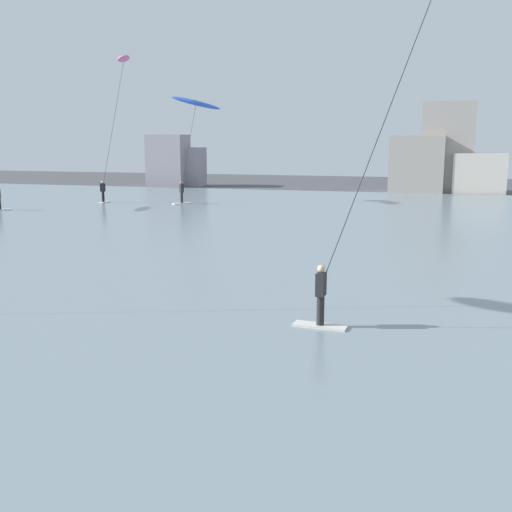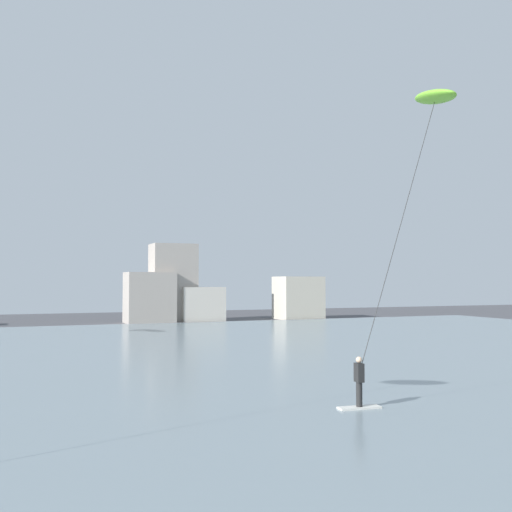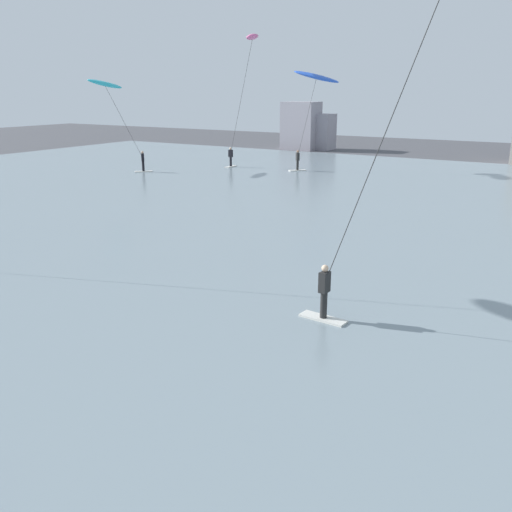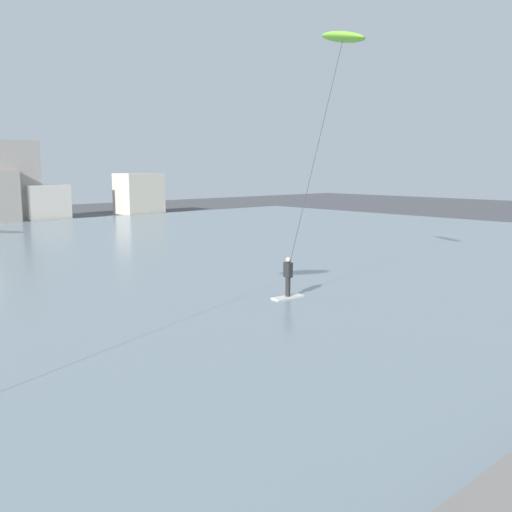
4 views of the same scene
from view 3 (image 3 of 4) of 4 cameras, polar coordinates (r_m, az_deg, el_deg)
water_bay at (r=30.24m, az=11.82°, el=4.08°), size 84.00×52.00×0.10m
kitesurfer_cyan at (r=47.63m, az=-14.84°, el=15.96°), size 4.69×3.39×7.32m
kitesurfer_pink at (r=47.35m, az=-0.66°, el=20.10°), size 3.13×2.97×10.68m
kitesurfer_blue at (r=47.16m, az=6.05°, el=17.19°), size 3.90×3.97×7.99m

